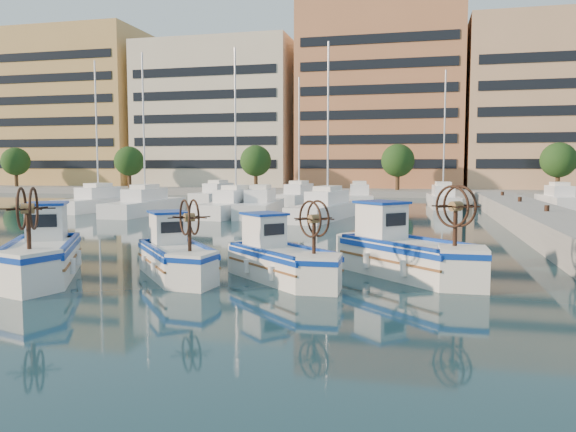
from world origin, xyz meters
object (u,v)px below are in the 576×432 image
object	(u,v)px
fishing_boat_a	(42,252)
fishing_boat_b	(175,254)
fishing_boat_d	(404,250)
fishing_boat_c	(280,257)

from	to	relation	value
fishing_boat_a	fishing_boat_b	xyz separation A→B (m)	(3.88, 1.19, -0.10)
fishing_boat_b	fishing_boat_d	world-z (taller)	fishing_boat_d
fishing_boat_d	fishing_boat_a	bearing A→B (deg)	149.07
fishing_boat_b	fishing_boat_c	bearing A→B (deg)	-35.54
fishing_boat_a	fishing_boat_b	size ratio (longest dim) A/B	1.19
fishing_boat_b	fishing_boat_a	bearing A→B (deg)	158.21
fishing_boat_c	fishing_boat_d	bearing A→B (deg)	-24.21
fishing_boat_a	fishing_boat_c	world-z (taller)	fishing_boat_a
fishing_boat_b	fishing_boat_c	size ratio (longest dim) A/B	1.02
fishing_boat_d	fishing_boat_c	bearing A→B (deg)	156.82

